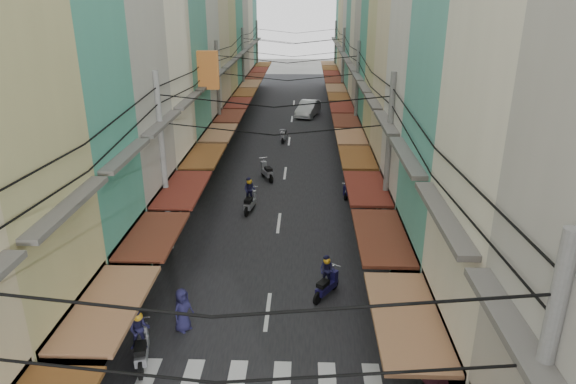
% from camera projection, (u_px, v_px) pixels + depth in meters
% --- Properties ---
extents(ground, '(160.00, 160.00, 0.00)m').
position_uv_depth(ground, '(271.00, 284.00, 21.07)').
color(ground, '#61625D').
rests_on(ground, ground).
extents(road, '(10.00, 80.00, 0.02)m').
position_uv_depth(road, '(288.00, 148.00, 39.72)').
color(road, black).
rests_on(road, ground).
extents(sidewalk_left, '(3.00, 80.00, 0.06)m').
position_uv_depth(sidewalk_left, '(205.00, 147.00, 39.93)').
color(sidewalk_left, slate).
rests_on(sidewalk_left, ground).
extents(sidewalk_right, '(3.00, 80.00, 0.06)m').
position_uv_depth(sidewalk_right, '(372.00, 149.00, 39.50)').
color(sidewalk_right, slate).
rests_on(sidewalk_right, ground).
extents(building_row_left, '(7.80, 67.67, 23.70)m').
position_uv_depth(building_row_left, '(165.00, 17.00, 33.27)').
color(building_row_left, beige).
rests_on(building_row_left, ground).
extents(building_row_right, '(7.80, 68.98, 22.59)m').
position_uv_depth(building_row_right, '(410.00, 23.00, 32.77)').
color(building_row_right, teal).
rests_on(building_row_right, ground).
extents(utility_poles, '(10.20, 66.13, 8.20)m').
position_uv_depth(utility_poles, '(286.00, 71.00, 32.71)').
color(utility_poles, gray).
rests_on(utility_poles, ground).
extents(white_car, '(5.63, 3.31, 1.87)m').
position_uv_depth(white_car, '(308.00, 116.00, 50.33)').
color(white_car, silver).
rests_on(white_car, ground).
extents(bicycle, '(1.69, 1.19, 1.09)m').
position_uv_depth(bicycle, '(416.00, 313.00, 19.15)').
color(bicycle, black).
rests_on(bicycle, ground).
extents(moving_scooters, '(8.05, 28.81, 1.97)m').
position_uv_depth(moving_scooters, '(260.00, 221.00, 25.55)').
color(moving_scooters, black).
rests_on(moving_scooters, ground).
extents(parked_scooters, '(12.88, 12.93, 0.98)m').
position_uv_depth(parked_scooters, '(385.00, 334.00, 17.17)').
color(parked_scooters, black).
rests_on(parked_scooters, ground).
extents(pedestrians, '(12.59, 22.40, 2.07)m').
position_uv_depth(pedestrians, '(188.00, 221.00, 24.57)').
color(pedestrians, black).
rests_on(pedestrians, ground).
extents(market_umbrella, '(2.19, 2.19, 2.31)m').
position_uv_depth(market_umbrella, '(466.00, 374.00, 13.11)').
color(market_umbrella, '#B2B2B7').
rests_on(market_umbrella, ground).
extents(traffic_sign, '(0.10, 0.64, 2.93)m').
position_uv_depth(traffic_sign, '(438.00, 302.00, 16.00)').
color(traffic_sign, gray).
rests_on(traffic_sign, ground).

